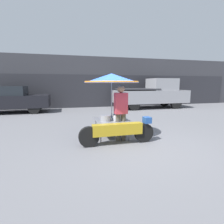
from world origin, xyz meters
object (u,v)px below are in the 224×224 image
parked_car (11,99)px  pickup_truck (153,94)px  vendor_motorcycle_cart (113,91)px  vendor_person (121,110)px

parked_car → pickup_truck: size_ratio=0.81×
vendor_motorcycle_cart → vendor_person: vendor_motorcycle_cart is taller
vendor_motorcycle_cart → vendor_person: 0.64m
vendor_motorcycle_cart → pickup_truck: bearing=53.3°
parked_car → vendor_motorcycle_cart: bearing=-54.3°
vendor_motorcycle_cart → parked_car: (-4.59, 6.37, -0.69)m
vendor_motorcycle_cart → pickup_truck: (4.65, 6.23, -0.50)m
vendor_person → parked_car: bearing=125.8°
vendor_person → parked_car: (-4.78, 6.62, -0.13)m
vendor_person → parked_car: 8.16m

